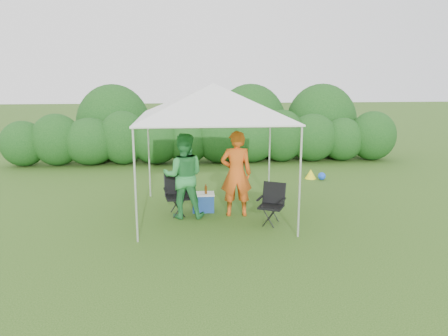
{
  "coord_description": "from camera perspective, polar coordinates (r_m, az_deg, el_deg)",
  "views": [
    {
      "loc": [
        -0.57,
        -8.65,
        3.06
      ],
      "look_at": [
        0.21,
        0.4,
        1.05
      ],
      "focal_mm": 35.0,
      "sensor_mm": 36.0,
      "label": 1
    }
  ],
  "objects": [
    {
      "name": "ground",
      "position": [
        9.19,
        -1.12,
        -6.97
      ],
      "size": [
        70.0,
        70.0,
        0.0
      ],
      "primitive_type": "plane",
      "color": "#3A5F1E"
    },
    {
      "name": "bottle",
      "position": [
        9.66,
        -2.39,
        -2.75
      ],
      "size": [
        0.06,
        0.06,
        0.22
      ],
      "primitive_type": "cylinder",
      "color": "#592D0C",
      "rests_on": "cooler"
    },
    {
      "name": "cooler",
      "position": [
        9.79,
        -2.74,
        -4.47
      ],
      "size": [
        0.5,
        0.37,
        0.42
      ],
      "rotation": [
        0.0,
        0.0,
        -0.01
      ],
      "color": "navy",
      "rests_on": "ground"
    },
    {
      "name": "hedge",
      "position": [
        14.83,
        -2.56,
        3.81
      ],
      "size": [
        13.43,
        1.53,
        1.8
      ],
      "color": "#1D4F19",
      "rests_on": "ground"
    },
    {
      "name": "man",
      "position": [
        9.32,
        1.59,
        -0.75
      ],
      "size": [
        0.68,
        0.46,
        1.85
      ],
      "primitive_type": "imported",
      "rotation": [
        0.0,
        0.0,
        3.12
      ],
      "color": "#E35919",
      "rests_on": "ground"
    },
    {
      "name": "canopy",
      "position": [
        9.19,
        -1.4,
        8.74
      ],
      "size": [
        3.1,
        3.1,
        2.83
      ],
      "color": "silver",
      "rests_on": "ground"
    },
    {
      "name": "chair_left",
      "position": [
        9.58,
        -6.18,
        -3.04
      ],
      "size": [
        0.62,
        0.57,
        0.9
      ],
      "rotation": [
        0.0,
        0.0,
        0.15
      ],
      "color": "black",
      "rests_on": "ground"
    },
    {
      "name": "lawn_toy",
      "position": [
        12.96,
        11.61,
        -0.84
      ],
      "size": [
        0.55,
        0.46,
        0.28
      ],
      "color": "yellow",
      "rests_on": "ground"
    },
    {
      "name": "chair_right",
      "position": [
        9.01,
        6.33,
        -4.28
      ],
      "size": [
        0.64,
        0.63,
        0.84
      ],
      "rotation": [
        0.0,
        0.0,
        -0.46
      ],
      "color": "black",
      "rests_on": "ground"
    },
    {
      "name": "woman",
      "position": [
        9.26,
        -5.29,
        -1.02
      ],
      "size": [
        0.92,
        0.74,
        1.81
      ],
      "primitive_type": "imported",
      "rotation": [
        0.0,
        0.0,
        3.08
      ],
      "color": "green",
      "rests_on": "ground"
    }
  ]
}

